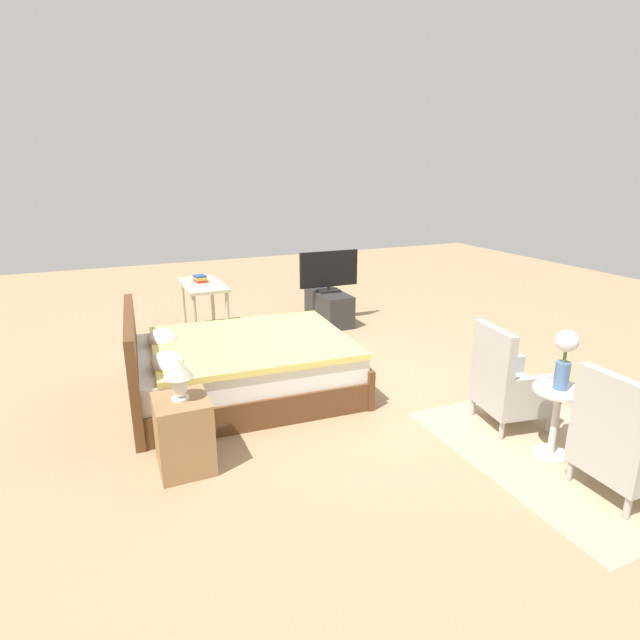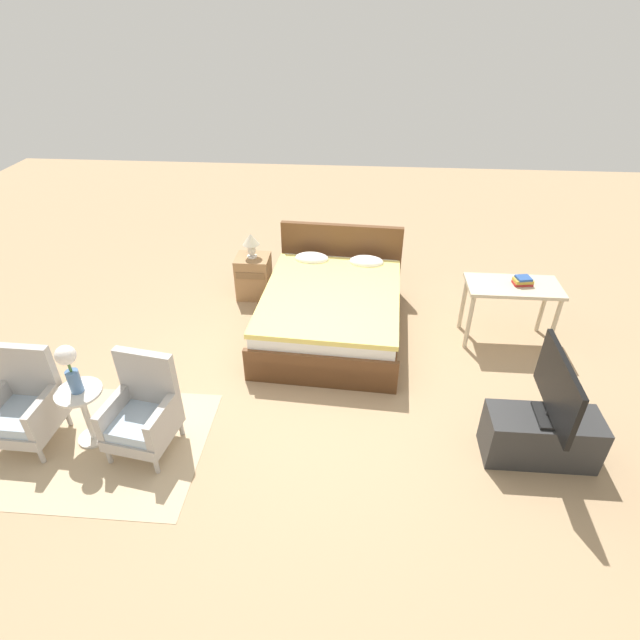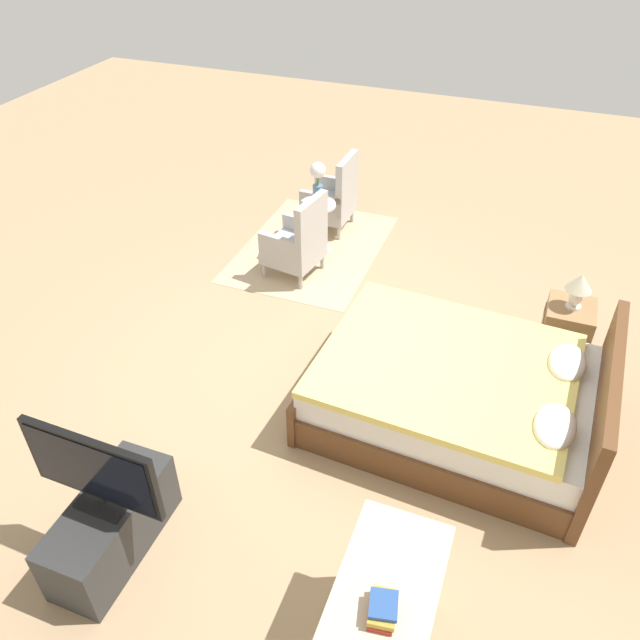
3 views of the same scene
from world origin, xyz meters
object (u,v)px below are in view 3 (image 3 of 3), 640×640
object	(u,v)px
armchair_by_window_right	(298,243)
nightstand	(565,333)
side_table	(318,221)
vanity_desk	(383,607)
book_stack	(383,608)
armchair_by_window_left	(333,199)
tv_stand	(112,526)
table_lamp	(579,286)
flower_vase	(318,179)
bed	(460,394)
tv_flatscreen	(93,471)

from	to	relation	value
armchair_by_window_right	nightstand	bearing A→B (deg)	80.58
side_table	vanity_desk	world-z (taller)	vanity_desk
book_stack	vanity_desk	bearing A→B (deg)	-170.54
armchair_by_window_left	armchair_by_window_right	xyz separation A→B (m)	(1.09, -0.00, 0.00)
tv_stand	vanity_desk	distance (m)	1.87
book_stack	side_table	bearing A→B (deg)	-155.25
table_lamp	flower_vase	bearing A→B (deg)	-110.26
table_lamp	book_stack	xyz separation A→B (m)	(3.24, -0.77, -0.01)
bed	tv_flatscreen	bearing A→B (deg)	-44.08
bed	vanity_desk	xyz separation A→B (m)	(2.05, -0.06, 0.33)
flower_vase	vanity_desk	distance (m)	4.59
armchair_by_window_left	armchair_by_window_right	world-z (taller)	same
side_table	flower_vase	bearing A→B (deg)	0.00
armchair_by_window_right	tv_flatscreen	xyz separation A→B (m)	(3.50, 0.13, 0.40)
flower_vase	tv_stand	size ratio (longest dim) A/B	0.50
bed	armchair_by_window_right	world-z (taller)	bed
tv_flatscreen	side_table	bearing A→B (deg)	-178.35
armchair_by_window_right	nightstand	size ratio (longest dim) A/B	1.59
tv_stand	tv_flatscreen	bearing A→B (deg)	-1.20
vanity_desk	book_stack	xyz separation A→B (m)	(0.09, 0.02, 0.16)
side_table	armchair_by_window_right	bearing A→B (deg)	-1.85
bed	nightstand	distance (m)	1.32
bed	armchair_by_window_left	distance (m)	3.33
tv_stand	vanity_desk	size ratio (longest dim) A/B	0.92
bed	tv_stand	distance (m)	2.70
bed	table_lamp	xyz separation A→B (m)	(-1.10, 0.73, 0.49)
side_table	nightstand	distance (m)	2.91
side_table	tv_flatscreen	world-z (taller)	tv_flatscreen
side_table	table_lamp	distance (m)	2.94
nightstand	tv_stand	world-z (taller)	nightstand
tv_stand	book_stack	world-z (taller)	book_stack
armchair_by_window_right	vanity_desk	distance (m)	4.11
flower_vase	tv_flatscreen	xyz separation A→B (m)	(4.05, 0.12, -0.09)
flower_vase	vanity_desk	bearing A→B (deg)	25.05
nightstand	vanity_desk	size ratio (longest dim) A/B	0.56
armchair_by_window_right	vanity_desk	world-z (taller)	armchair_by_window_right
flower_vase	tv_flatscreen	distance (m)	4.05
armchair_by_window_left	table_lamp	xyz separation A→B (m)	(1.55, 2.74, 0.41)
table_lamp	book_stack	bearing A→B (deg)	-13.37
bed	tv_stand	size ratio (longest dim) A/B	2.34
vanity_desk	side_table	bearing A→B (deg)	-154.95
bed	side_table	xyz separation A→B (m)	(-2.11, -2.00, 0.07)
side_table	table_lamp	xyz separation A→B (m)	(1.01, 2.73, 0.43)
nightstand	flower_vase	bearing A→B (deg)	-110.27
table_lamp	tv_stand	distance (m)	4.05
armchair_by_window_right	tv_stand	world-z (taller)	armchair_by_window_right
tv_stand	tv_flatscreen	size ratio (longest dim) A/B	1.06
flower_vase	tv_stand	world-z (taller)	flower_vase
armchair_by_window_right	armchair_by_window_left	bearing A→B (deg)	179.96
bed	tv_flatscreen	distance (m)	2.75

